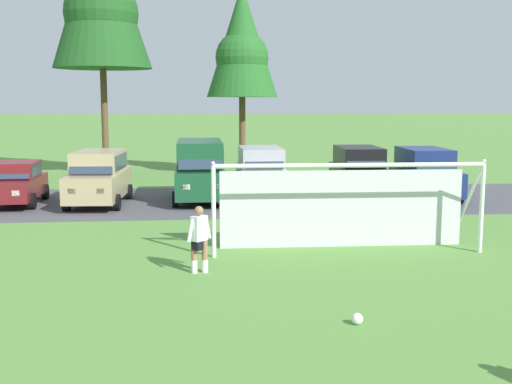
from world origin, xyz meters
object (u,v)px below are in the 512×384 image
soccer_goal (344,203)px  parked_car_slot_center_left (99,177)px  soccer_ball (357,319)px  player_midfield_center (199,239)px  parked_car_slot_left (15,183)px  parked_car_slot_center_right (261,172)px  parked_car_slot_right (359,171)px  parked_car_slot_far_right (425,173)px  parked_car_slot_center (200,169)px

soccer_goal → parked_car_slot_center_left: size_ratio=1.58×
soccer_ball → parked_car_slot_center_left: (-6.79, 14.64, 1.00)m
player_midfield_center → parked_car_slot_left: (-7.27, 11.09, 0.05)m
soccer_ball → parked_car_slot_center_right: bearing=90.4°
soccer_goal → soccer_ball: bearing=-100.9°
parked_car_slot_right → parked_car_slot_far_right: 2.78m
parked_car_slot_center → parked_car_slot_center_right: size_ratio=1.04×
soccer_ball → player_midfield_center: 4.92m
soccer_goal → parked_car_slot_right: size_ratio=1.59×
soccer_ball → parked_car_slot_right: parked_car_slot_right is taller
parked_car_slot_left → parked_car_slot_center: (7.42, 0.21, 0.47)m
parked_car_slot_center_right → parked_car_slot_center: bearing=-163.2°
player_midfield_center → parked_car_slot_left: parked_car_slot_left is taller
soccer_goal → parked_car_slot_center_right: size_ratio=1.62×
soccer_ball → parked_car_slot_left: parked_car_slot_left is taller
soccer_ball → soccer_goal: bearing=79.1°
soccer_ball → player_midfield_center: (-2.89, 3.92, 0.71)m
parked_car_slot_left → parked_car_slot_center: parked_car_slot_center is taller
parked_car_slot_left → parked_car_slot_center_left: 3.40m
parked_car_slot_left → parked_car_slot_center: size_ratio=0.89×
soccer_goal → parked_car_slot_far_right: size_ratio=1.60×
soccer_goal → parked_car_slot_right: bearing=72.8°
player_midfield_center → parked_car_slot_far_right: (9.64, 10.87, 0.29)m
player_midfield_center → soccer_goal: bearing=28.7°
parked_car_slot_right → parked_car_slot_center_left: bearing=-173.8°
parked_car_slot_left → parked_car_slot_center_right: size_ratio=0.93×
parked_car_slot_center → parked_car_slot_center_right: parked_car_slot_center is taller
parked_car_slot_center → parked_car_slot_center_right: bearing=16.8°
parked_car_slot_right → player_midfield_center: bearing=-120.7°
player_midfield_center → parked_car_slot_left: 13.27m
parked_car_slot_center_right → parked_car_slot_right: (4.29, -0.18, 0.00)m
player_midfield_center → parked_car_slot_center: bearing=89.3°
player_midfield_center → parked_car_slot_center_right: parked_car_slot_center_right is taller
soccer_ball → parked_car_slot_left: 18.14m
parked_car_slot_center → parked_car_slot_right: parked_car_slot_center is taller
soccer_goal → parked_car_slot_center: size_ratio=1.55×
parked_car_slot_center_left → parked_car_slot_right: (10.97, 1.19, 0.00)m
parked_car_slot_left → parked_car_slot_center_right: (10.05, 1.00, 0.24)m
parked_car_slot_center → player_midfield_center: bearing=-90.7°
player_midfield_center → parked_car_slot_right: size_ratio=0.35×
soccer_ball → soccer_goal: 6.37m
parked_car_slot_far_right → parked_car_slot_center_left: bearing=-179.4°
player_midfield_center → parked_car_slot_center_right: (2.78, 12.10, 0.29)m
soccer_goal → player_midfield_center: size_ratio=4.55×
player_midfield_center → parked_car_slot_far_right: size_ratio=0.35×
player_midfield_center → parked_car_slot_center_left: bearing=110.0°
parked_car_slot_center_right → parked_car_slot_left: bearing=-174.3°
player_midfield_center → soccer_ball: bearing=-53.6°
parked_car_slot_center → parked_car_slot_far_right: 9.51m
parked_car_slot_center → parked_car_slot_right: bearing=5.1°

